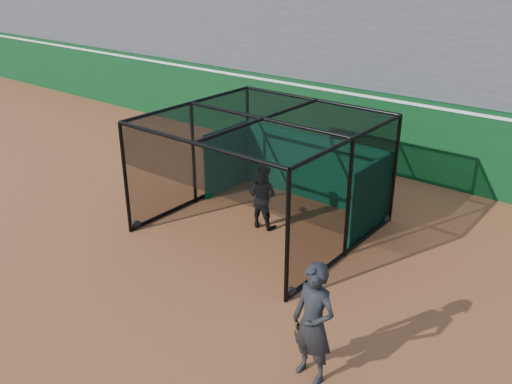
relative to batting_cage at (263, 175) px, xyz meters
The scene contains 6 objects.
ground 3.28m from the batting_cage, 97.68° to the right, with size 120.00×120.00×0.00m, color brown.
outfield_wall 5.59m from the batting_cage, 94.06° to the left, with size 50.00×0.50×2.50m.
grandstand 9.84m from the batting_cage, 92.42° to the left, with size 50.00×7.85×8.95m.
batting_cage is the anchor object (origin of this frame).
batter 0.59m from the batting_cage, 153.28° to the right, with size 0.80×0.62×1.65m, color black.
on_deck_player 5.47m from the batting_cage, 43.71° to the right, with size 0.81×0.58×2.10m.
Camera 1 is at (7.99, -6.84, 6.34)m, focal length 38.00 mm.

